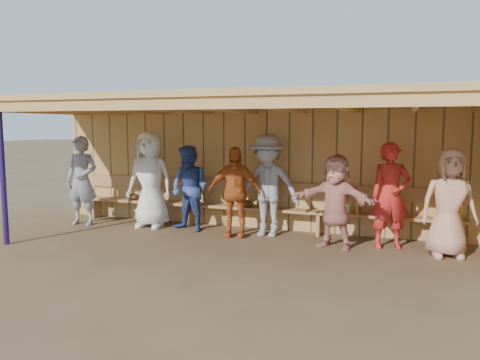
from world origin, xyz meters
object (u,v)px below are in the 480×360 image
(player_c, at_px, (190,189))
(player_a, at_px, (82,181))
(player_h, at_px, (449,203))
(player_b, at_px, (150,179))
(player_e, at_px, (268,185))
(player_g, at_px, (391,196))
(player_f, at_px, (336,201))
(bench, at_px, (253,202))
(player_d, at_px, (234,192))

(player_c, bearing_deg, player_a, -160.23)
(player_a, bearing_deg, player_c, -1.73)
(player_c, xyz_separation_m, player_h, (4.50, -0.26, 0.02))
(player_b, distance_m, player_c, 0.89)
(player_c, bearing_deg, player_e, 18.96)
(player_g, bearing_deg, player_f, -178.13)
(bench, bearing_deg, player_g, -12.33)
(player_c, distance_m, player_g, 3.64)
(player_b, distance_m, player_e, 2.39)
(player_h, xyz_separation_m, bench, (-3.40, 0.80, -0.31))
(player_b, relative_size, player_h, 1.13)
(player_d, bearing_deg, player_f, -17.31)
(player_g, bearing_deg, player_h, -33.84)
(player_e, bearing_deg, player_a, -173.76)
(player_b, distance_m, player_f, 3.71)
(player_g, bearing_deg, player_b, 160.92)
(player_b, height_order, player_g, player_b)
(player_g, bearing_deg, player_d, 164.14)
(player_e, xyz_separation_m, bench, (-0.41, 0.41, -0.40))
(player_b, bearing_deg, bench, 10.58)
(player_g, distance_m, player_h, 0.89)
(player_h, bearing_deg, bench, 153.04)
(player_d, distance_m, bench, 0.74)
(player_b, xyz_separation_m, player_h, (5.38, -0.31, -0.11))
(player_d, height_order, player_g, player_g)
(player_c, bearing_deg, player_f, 7.61)
(player_a, relative_size, player_e, 0.97)
(player_c, distance_m, bench, 1.26)
(player_b, bearing_deg, player_e, -1.44)
(player_f, distance_m, player_g, 0.90)
(player_e, bearing_deg, player_g, -2.76)
(player_a, distance_m, player_b, 1.44)
(player_g, bearing_deg, player_e, 157.95)
(player_d, xyz_separation_m, player_e, (0.55, 0.25, 0.11))
(player_a, bearing_deg, player_b, 3.53)
(player_b, bearing_deg, player_f, -9.07)
(bench, bearing_deg, player_h, -13.17)
(player_f, height_order, player_h, player_h)
(bench, bearing_deg, player_a, -167.44)
(player_c, xyz_separation_m, bench, (1.10, 0.54, -0.29))
(player_g, relative_size, bench, 0.23)
(player_b, xyz_separation_m, player_f, (3.68, -0.38, -0.17))
(player_b, xyz_separation_m, player_c, (0.88, -0.05, -0.13))
(player_a, height_order, player_d, player_a)
(player_c, xyz_separation_m, player_f, (2.80, -0.33, -0.04))
(player_c, bearing_deg, bench, 40.23)
(player_h, bearing_deg, player_a, 165.88)
(player_c, bearing_deg, player_h, 10.98)
(player_g, relative_size, player_h, 1.04)
(player_a, bearing_deg, player_h, -7.55)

